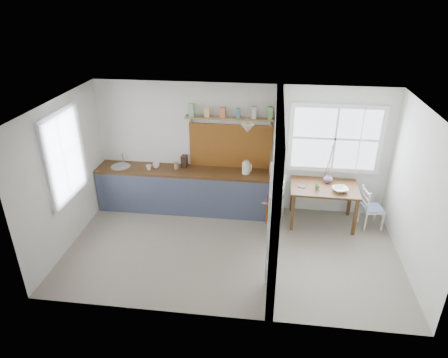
# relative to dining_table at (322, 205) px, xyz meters

# --- Properties ---
(floor) EXTENTS (5.80, 3.20, 0.01)m
(floor) POSITION_rel_dining_table_xyz_m (-1.65, -1.13, -0.39)
(floor) COLOR gray
(floor) RESTS_ON ground
(ceiling) EXTENTS (5.80, 3.20, 0.01)m
(ceiling) POSITION_rel_dining_table_xyz_m (-1.65, -1.13, 2.21)
(ceiling) COLOR silver
(ceiling) RESTS_ON walls
(walls) EXTENTS (5.81, 3.21, 2.60)m
(walls) POSITION_rel_dining_table_xyz_m (-1.65, -1.13, 0.91)
(walls) COLOR silver
(walls) RESTS_ON floor
(partition) EXTENTS (0.12, 3.20, 2.60)m
(partition) POSITION_rel_dining_table_xyz_m (-0.95, -1.07, 1.06)
(partition) COLOR silver
(partition) RESTS_ON floor
(kitchen_window) EXTENTS (0.10, 1.16, 1.50)m
(kitchen_window) POSITION_rel_dining_table_xyz_m (-4.52, -1.13, 1.26)
(kitchen_window) COLOR white
(kitchen_window) RESTS_ON walls
(nook_window) EXTENTS (1.76, 0.10, 1.30)m
(nook_window) POSITION_rel_dining_table_xyz_m (0.15, 0.43, 1.21)
(nook_window) COLOR white
(nook_window) RESTS_ON walls
(counter) EXTENTS (3.50, 0.60, 0.90)m
(counter) POSITION_rel_dining_table_xyz_m (-2.78, 0.19, 0.06)
(counter) COLOR brown
(counter) RESTS_ON floor
(sink) EXTENTS (0.40, 0.40, 0.02)m
(sink) POSITION_rel_dining_table_xyz_m (-4.08, 0.17, 0.50)
(sink) COLOR silver
(sink) RESTS_ON counter
(backsplash) EXTENTS (1.65, 0.03, 0.90)m
(backsplash) POSITION_rel_dining_table_xyz_m (-1.85, 0.44, 0.96)
(backsplash) COLOR #9C5F1A
(backsplash) RESTS_ON walls
(shelf) EXTENTS (1.75, 0.20, 0.21)m
(shelf) POSITION_rel_dining_table_xyz_m (-1.85, 0.36, 1.60)
(shelf) COLOR #AB894E
(shelf) RESTS_ON walls
(pendant_lamp) EXTENTS (0.26, 0.26, 0.16)m
(pendant_lamp) POSITION_rel_dining_table_xyz_m (-1.50, 0.02, 1.49)
(pendant_lamp) COLOR beige
(pendant_lamp) RESTS_ON ceiling
(utensil_rail) EXTENTS (0.02, 0.50, 0.02)m
(utensil_rail) POSITION_rel_dining_table_xyz_m (-1.04, -0.23, 1.06)
(utensil_rail) COLOR silver
(utensil_rail) RESTS_ON partition
(dining_table) EXTENTS (1.28, 0.87, 0.79)m
(dining_table) POSITION_rel_dining_table_xyz_m (0.00, 0.00, 0.00)
(dining_table) COLOR brown
(dining_table) RESTS_ON floor
(chair_left) EXTENTS (0.48, 0.48, 0.89)m
(chair_left) POSITION_rel_dining_table_xyz_m (-0.96, 0.03, 0.05)
(chair_left) COLOR silver
(chair_left) RESTS_ON floor
(chair_right) EXTENTS (0.44, 0.44, 0.82)m
(chair_right) POSITION_rel_dining_table_xyz_m (0.93, -0.03, 0.01)
(chair_right) COLOR silver
(chair_right) RESTS_ON floor
(kettle) EXTENTS (0.23, 0.20, 0.26)m
(kettle) POSITION_rel_dining_table_xyz_m (-1.51, 0.17, 0.64)
(kettle) COLOR white
(kettle) RESTS_ON counter
(mug_a) EXTENTS (0.14, 0.14, 0.10)m
(mug_a) POSITION_rel_dining_table_xyz_m (-3.45, 0.09, 0.56)
(mug_a) COLOR silver
(mug_a) RESTS_ON counter
(mug_b) EXTENTS (0.17, 0.17, 0.11)m
(mug_b) POSITION_rel_dining_table_xyz_m (-3.34, 0.20, 0.56)
(mug_b) COLOR white
(mug_b) RESTS_ON counter
(knife_block) EXTENTS (0.12, 0.16, 0.23)m
(knife_block) POSITION_rel_dining_table_xyz_m (-2.78, 0.34, 0.62)
(knife_block) COLOR black
(knife_block) RESTS_ON counter
(jar) EXTENTS (0.10, 0.10, 0.14)m
(jar) POSITION_rel_dining_table_xyz_m (-2.92, 0.20, 0.57)
(jar) COLOR #847952
(jar) RESTS_ON counter
(towel_magenta) EXTENTS (0.02, 0.03, 0.61)m
(towel_magenta) POSITION_rel_dining_table_xyz_m (-1.07, -0.15, -0.12)
(towel_magenta) COLOR #BE1F4C
(towel_magenta) RESTS_ON counter
(towel_orange) EXTENTS (0.02, 0.03, 0.55)m
(towel_orange) POSITION_rel_dining_table_xyz_m (-1.07, -0.18, -0.14)
(towel_orange) COLOR #D14F10
(towel_orange) RESTS_ON counter
(bowl) EXTENTS (0.34, 0.34, 0.07)m
(bowl) POSITION_rel_dining_table_xyz_m (0.27, -0.15, 0.43)
(bowl) COLOR white
(bowl) RESTS_ON dining_table
(table_cup) EXTENTS (0.12, 0.12, 0.09)m
(table_cup) POSITION_rel_dining_table_xyz_m (-0.15, -0.13, 0.44)
(table_cup) COLOR #608B5B
(table_cup) RESTS_ON dining_table
(plate) EXTENTS (0.19, 0.19, 0.01)m
(plate) POSITION_rel_dining_table_xyz_m (-0.43, -0.05, 0.40)
(plate) COLOR #34292B
(plate) RESTS_ON dining_table
(vase) EXTENTS (0.21, 0.21, 0.18)m
(vase) POSITION_rel_dining_table_xyz_m (0.08, 0.19, 0.49)
(vase) COLOR slate
(vase) RESTS_ON dining_table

